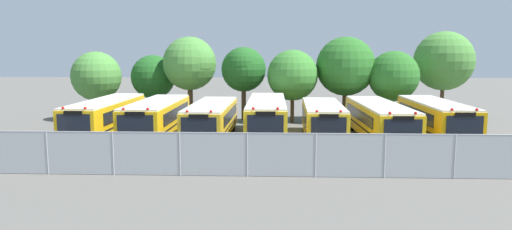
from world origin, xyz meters
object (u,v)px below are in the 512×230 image
at_px(tree_4, 291,76).
at_px(traffic_cone, 221,162).
at_px(school_bus_1, 157,118).
at_px(school_bus_2, 212,119).
at_px(school_bus_3, 267,117).
at_px(tree_6, 395,77).
at_px(tree_0, 97,76).
at_px(tree_1, 153,76).
at_px(tree_3, 243,68).
at_px(tree_7, 443,61).
at_px(school_bus_0, 106,116).
at_px(school_bus_5, 379,119).
at_px(school_bus_4, 323,120).
at_px(tree_2, 191,63).
at_px(tree_5, 345,66).
at_px(school_bus_6, 435,119).

height_order(tree_4, traffic_cone, tree_4).
distance_m(school_bus_1, tree_4, 12.38).
height_order(school_bus_2, school_bus_3, school_bus_3).
bearing_deg(tree_6, tree_0, 177.59).
relative_size(tree_1, tree_4, 0.93).
bearing_deg(traffic_cone, tree_3, 90.13).
relative_size(tree_3, tree_7, 0.82).
distance_m(tree_0, tree_6, 25.16).
xyz_separation_m(school_bus_0, tree_7, (25.92, 9.52, 3.62)).
height_order(school_bus_1, school_bus_5, school_bus_1).
relative_size(school_bus_3, tree_3, 1.79).
height_order(school_bus_1, school_bus_4, school_bus_1).
bearing_deg(school_bus_4, school_bus_5, -177.34).
relative_size(tree_1, tree_3, 0.89).
bearing_deg(tree_0, tree_6, -2.41).
relative_size(school_bus_2, school_bus_5, 0.89).
relative_size(school_bus_1, school_bus_2, 1.02).
distance_m(school_bus_4, tree_3, 10.99).
xyz_separation_m(school_bus_2, tree_4, (5.59, 7.83, 2.49)).
xyz_separation_m(school_bus_3, tree_4, (1.89, 7.75, 2.37)).
height_order(school_bus_5, tree_2, tree_2).
relative_size(school_bus_0, tree_5, 1.52).
bearing_deg(school_bus_5, tree_2, -33.06).
distance_m(school_bus_2, school_bus_5, 11.17).
bearing_deg(traffic_cone, school_bus_2, 100.98).
distance_m(school_bus_5, tree_0, 23.96).
bearing_deg(school_bus_5, school_bus_4, -0.07).
bearing_deg(tree_7, school_bus_3, -146.46).
distance_m(school_bus_5, tree_7, 12.78).
bearing_deg(school_bus_2, school_bus_0, -2.69).
bearing_deg(tree_3, tree_7, 3.65).
height_order(school_bus_4, school_bus_6, school_bus_6).
bearing_deg(tree_5, tree_6, -11.90).
bearing_deg(tree_4, school_bus_5, -53.74).
distance_m(tree_3, tree_4, 4.24).
xyz_separation_m(school_bus_2, school_bus_5, (11.17, 0.23, 0.01)).
height_order(tree_3, tree_7, tree_7).
height_order(school_bus_1, tree_2, tree_2).
bearing_deg(tree_2, school_bus_2, -71.79).
height_order(school_bus_1, traffic_cone, school_bus_1).
bearing_deg(traffic_cone, tree_4, 75.78).
height_order(school_bus_4, tree_6, tree_6).
bearing_deg(tree_0, school_bus_1, -49.54).
height_order(tree_5, tree_6, tree_5).
xyz_separation_m(school_bus_0, tree_5, (17.42, 8.04, 3.23)).
height_order(school_bus_2, school_bus_5, school_bus_5).
distance_m(school_bus_0, school_bus_3, 11.04).
height_order(school_bus_2, tree_0, tree_0).
height_order(school_bus_1, school_bus_6, school_bus_6).
height_order(school_bus_1, tree_4, tree_4).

